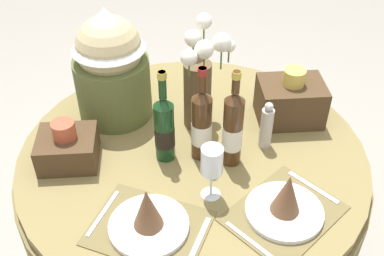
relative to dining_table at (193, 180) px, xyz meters
name	(u,v)px	position (x,y,z in m)	size (l,w,h in m)	color
dining_table	(193,180)	(0.00, 0.00, 0.00)	(1.25, 1.25, 0.75)	olive
place_setting_left	(148,218)	(-0.16, -0.33, 0.19)	(0.42, 0.38, 0.16)	brown
place_setting_right	(286,203)	(0.26, -0.31, 0.19)	(0.43, 0.42, 0.16)	brown
flower_vase	(200,79)	(0.04, 0.16, 0.34)	(0.19, 0.23, 0.40)	brown
wine_bottle_left	(233,129)	(0.13, -0.06, 0.29)	(0.07, 0.07, 0.36)	#422814
wine_bottle_centre	(202,124)	(0.03, -0.02, 0.28)	(0.07, 0.07, 0.35)	#422814
wine_bottle_right	(164,128)	(-0.10, -0.02, 0.27)	(0.07, 0.07, 0.35)	#143819
wine_glass_right	(212,162)	(0.04, -0.21, 0.29)	(0.07, 0.07, 0.20)	silver
pepper_mill	(266,126)	(0.26, 0.01, 0.23)	(0.04, 0.04, 0.19)	#B7B2AD
gift_tub_back_left	(110,61)	(-0.28, 0.25, 0.38)	(0.28, 0.28, 0.44)	#566033
woven_basket_side_left	(68,147)	(-0.43, -0.02, 0.20)	(0.20, 0.17, 0.17)	#47331E
woven_basket_side_right	(290,100)	(0.38, 0.16, 0.23)	(0.24, 0.18, 0.22)	#47331E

